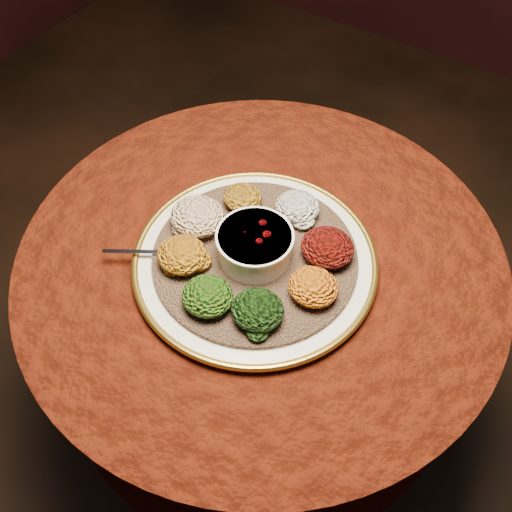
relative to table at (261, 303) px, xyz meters
The scene contains 13 objects.
table is the anchor object (origin of this frame).
platter 0.19m from the table, 80.60° to the right, with size 0.48×0.48×0.02m.
injera 0.21m from the table, 80.60° to the right, with size 0.39×0.39×0.01m, color brown.
stew_bowl 0.24m from the table, 80.60° to the right, with size 0.14×0.14×0.06m.
spoon 0.29m from the table, 140.10° to the right, with size 0.13×0.08×0.01m.
portion_ayib 0.25m from the table, 79.60° to the left, with size 0.09×0.08×0.04m, color silver.
portion_kitfo 0.26m from the table, 19.71° to the left, with size 0.10×0.10×0.05m, color black.
portion_tikil 0.27m from the table, 19.19° to the right, with size 0.09×0.09×0.04m, color #AB6D0E.
portion_gomen 0.28m from the table, 59.97° to the right, with size 0.09×0.09×0.04m, color black.
portion_mixveg 0.28m from the table, 92.43° to the right, with size 0.09×0.09×0.04m, color maroon.
portion_kik 0.28m from the table, 130.49° to the right, with size 0.09×0.09×0.05m, color #9F5F0E.
portion_timatim 0.27m from the table, 168.43° to the right, with size 0.11×0.10×0.05m, color maroon.
portion_shiro 0.25m from the table, 142.25° to the left, with size 0.08×0.08×0.04m, color #936611.
Camera 1 is at (0.36, -0.58, 1.62)m, focal length 40.00 mm.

